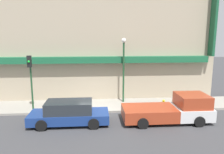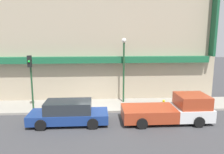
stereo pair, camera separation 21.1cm
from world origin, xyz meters
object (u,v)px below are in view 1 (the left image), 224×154
object	(u,v)px
fire_hydrant	(164,103)
traffic_light	(30,73)
street_lamp	(124,62)
parked_car	(69,113)
pickup_truck	(172,110)

from	to	relation	value
fire_hydrant	traffic_light	world-z (taller)	traffic_light
street_lamp	traffic_light	distance (m)	6.85
fire_hydrant	street_lamp	xyz separation A→B (m)	(-2.79, 1.58, 2.90)
parked_car	street_lamp	world-z (taller)	street_lamp
parked_car	street_lamp	distance (m)	6.03
parked_car	pickup_truck	bearing A→B (deg)	-0.70
street_lamp	traffic_light	bearing A→B (deg)	-168.26
pickup_truck	fire_hydrant	xyz separation A→B (m)	(0.16, 2.27, -0.31)
parked_car	street_lamp	bearing A→B (deg)	44.54
parked_car	traffic_light	bearing A→B (deg)	138.68
parked_car	street_lamp	size ratio (longest dim) A/B	0.95
traffic_light	parked_car	bearing A→B (deg)	-40.61
street_lamp	parked_car	bearing A→B (deg)	-134.76
pickup_truck	fire_hydrant	distance (m)	2.30
pickup_truck	street_lamp	distance (m)	5.33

